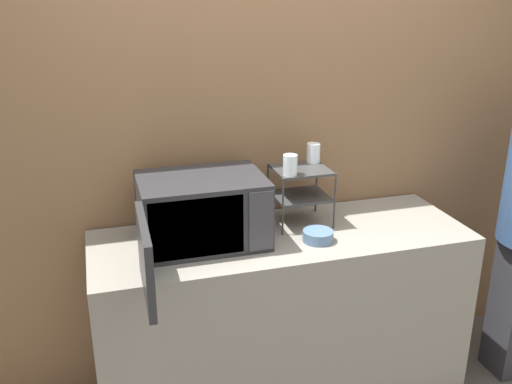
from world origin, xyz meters
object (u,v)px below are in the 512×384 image
(glass_front_left, at_px, (290,165))
(bowl, at_px, (318,236))
(dish_rack, at_px, (301,184))
(glass_back_right, at_px, (313,153))
(microwave, at_px, (200,212))

(glass_front_left, distance_m, bowl, 0.36)
(dish_rack, xyz_separation_m, glass_front_left, (-0.09, -0.07, 0.13))
(glass_front_left, relative_size, glass_back_right, 1.00)
(microwave, height_order, dish_rack, microwave)
(glass_front_left, xyz_separation_m, bowl, (0.09, -0.16, -0.31))
(microwave, relative_size, bowl, 5.93)
(bowl, bearing_deg, glass_front_left, 119.14)
(microwave, xyz_separation_m, bowl, (0.53, -0.13, -0.13))
(microwave, bearing_deg, bowl, -13.51)
(dish_rack, distance_m, bowl, 0.30)
(microwave, relative_size, glass_front_left, 8.69)
(glass_front_left, xyz_separation_m, glass_back_right, (0.18, 0.16, 0.00))
(dish_rack, xyz_separation_m, glass_back_right, (0.09, 0.08, 0.13))
(dish_rack, distance_m, glass_back_right, 0.18)
(glass_back_right, bearing_deg, bowl, -106.18)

